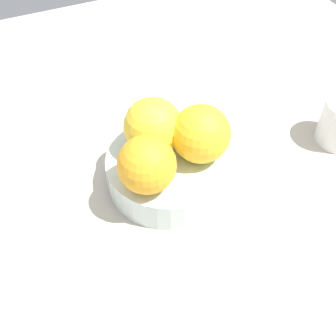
{
  "coord_description": "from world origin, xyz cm",
  "views": [
    {
      "loc": [
        34.13,
        -15.76,
        43.29
      ],
      "look_at": [
        0.0,
        0.0,
        2.61
      ],
      "focal_mm": 44.9,
      "sensor_mm": 36.0,
      "label": 1
    }
  ],
  "objects_px": {
    "fruit_bowl": "(168,171)",
    "orange_in_bowl_1": "(153,127)",
    "orange_in_bowl_2": "(147,165)",
    "orange_in_bowl_0": "(201,134)"
  },
  "relations": [
    {
      "from": "fruit_bowl",
      "to": "orange_in_bowl_1",
      "type": "xyz_separation_m",
      "value": [
        -0.03,
        -0.01,
        0.06
      ]
    },
    {
      "from": "orange_in_bowl_1",
      "to": "fruit_bowl",
      "type": "bearing_deg",
      "value": 18.31
    },
    {
      "from": "orange_in_bowl_2",
      "to": "fruit_bowl",
      "type": "bearing_deg",
      "value": 125.7
    },
    {
      "from": "orange_in_bowl_0",
      "to": "orange_in_bowl_1",
      "type": "bearing_deg",
      "value": -127.39
    },
    {
      "from": "fruit_bowl",
      "to": "orange_in_bowl_1",
      "type": "relative_size",
      "value": 2.17
    },
    {
      "from": "orange_in_bowl_0",
      "to": "orange_in_bowl_1",
      "type": "distance_m",
      "value": 0.06
    },
    {
      "from": "orange_in_bowl_0",
      "to": "orange_in_bowl_2",
      "type": "distance_m",
      "value": 0.08
    },
    {
      "from": "fruit_bowl",
      "to": "orange_in_bowl_2",
      "type": "bearing_deg",
      "value": -54.3
    },
    {
      "from": "fruit_bowl",
      "to": "orange_in_bowl_0",
      "type": "height_order",
      "value": "orange_in_bowl_0"
    },
    {
      "from": "orange_in_bowl_0",
      "to": "orange_in_bowl_2",
      "type": "xyz_separation_m",
      "value": [
        0.02,
        -0.08,
        -0.0
      ]
    }
  ]
}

